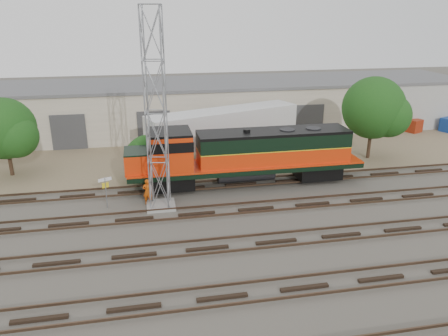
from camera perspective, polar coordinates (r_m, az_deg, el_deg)
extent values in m
plane|color=#47423A|center=(28.12, 4.99, -6.73)|extent=(140.00, 140.00, 0.00)
cube|color=#726047|center=(41.70, -0.57, 2.36)|extent=(80.00, 16.00, 0.02)
cube|color=black|center=(21.98, 10.45, -15.11)|extent=(80.00, 2.40, 0.14)
cube|color=#4C3828|center=(21.34, 11.21, -15.91)|extent=(80.00, 0.08, 0.14)
cube|color=#4C3828|center=(22.47, 9.78, -13.77)|extent=(80.00, 0.08, 0.14)
cube|color=black|center=(25.55, 6.83, -9.53)|extent=(80.00, 2.40, 0.14)
cube|color=#4C3828|center=(24.87, 7.36, -10.07)|extent=(80.00, 0.08, 0.14)
cube|color=#4C3828|center=(26.11, 6.34, -8.47)|extent=(80.00, 0.08, 0.14)
cube|color=black|center=(29.38, 4.20, -5.33)|extent=(80.00, 2.40, 0.14)
cube|color=#4C3828|center=(28.67, 4.60, -5.70)|extent=(80.00, 0.08, 0.14)
cube|color=#4C3828|center=(29.98, 3.84, -4.49)|extent=(80.00, 0.08, 0.14)
cube|color=black|center=(33.38, 2.22, -2.11)|extent=(80.00, 2.40, 0.14)
cube|color=#4C3828|center=(32.65, 2.52, -2.36)|extent=(80.00, 0.08, 0.14)
cube|color=#4C3828|center=(34.01, 1.94, -1.42)|extent=(80.00, 0.08, 0.14)
cube|color=beige|center=(48.71, -2.29, 7.94)|extent=(58.00, 10.00, 5.00)
cube|color=#59595B|center=(48.24, -2.33, 11.02)|extent=(58.40, 10.40, 0.30)
cube|color=#999993|center=(52.15, 23.49, 7.12)|extent=(14.00, 0.10, 5.00)
cube|color=#333335|center=(43.99, -19.61, 4.42)|extent=(3.20, 0.12, 3.40)
cube|color=#333335|center=(43.46, -9.12, 5.15)|extent=(3.20, 0.12, 3.40)
cube|color=#333335|center=(44.39, 1.29, 5.71)|extent=(3.20, 0.12, 3.40)
cube|color=#333335|center=(46.70, 10.99, 6.06)|extent=(3.20, 0.12, 3.40)
cube|color=#333335|center=(50.19, 19.56, 6.23)|extent=(3.20, 0.12, 3.40)
cube|color=black|center=(32.39, -6.96, -1.56)|extent=(3.31, 2.49, 1.04)
cube|color=black|center=(34.93, 12.00, -0.25)|extent=(3.31, 2.49, 1.04)
cube|color=black|center=(32.96, 2.90, 0.24)|extent=(17.61, 3.11, 0.36)
cylinder|color=black|center=(33.18, 2.88, -0.81)|extent=(4.35, 1.14, 1.14)
cube|color=red|center=(33.24, 6.40, 1.77)|extent=(11.39, 2.69, 1.24)
cube|color=black|center=(32.90, 6.48, 3.66)|extent=(11.39, 2.69, 1.04)
cube|color=black|center=(32.74, 6.52, 4.70)|extent=(11.39, 2.69, 0.21)
cube|color=red|center=(31.65, -7.13, 2.19)|extent=(3.11, 3.11, 2.69)
cube|color=black|center=(31.25, -7.24, 4.69)|extent=(3.11, 3.11, 0.17)
cube|color=red|center=(31.80, -11.36, 0.85)|extent=(1.66, 2.49, 1.45)
cube|color=gray|center=(30.01, -8.24, -4.87)|extent=(1.91, 1.91, 0.20)
cylinder|color=gray|center=(28.51, -10.12, 7.42)|extent=(0.10, 0.10, 12.72)
cylinder|color=gray|center=(28.55, -7.76, 7.57)|extent=(0.10, 0.10, 12.72)
cylinder|color=gray|center=(27.37, -10.06, 6.91)|extent=(0.10, 0.10, 12.72)
cylinder|color=gray|center=(27.41, -7.61, 7.06)|extent=(0.10, 0.10, 12.72)
cylinder|color=gray|center=(30.19, -15.14, -3.15)|extent=(0.07, 0.07, 2.20)
cube|color=white|center=(29.84, -15.31, -1.47)|extent=(0.85, 0.38, 0.22)
cube|color=yellow|center=(29.99, -15.24, -2.18)|extent=(0.43, 0.21, 0.35)
imported|color=#D44F0B|center=(30.22, -9.94, -3.08)|extent=(0.76, 0.59, 1.84)
cube|color=silver|center=(39.03, -0.01, 5.51)|extent=(14.22, 7.34, 2.93)
cube|color=black|center=(42.61, 6.43, 3.37)|extent=(3.35, 3.42, 1.08)
cube|color=black|center=(36.37, -6.52, 0.72)|extent=(0.16, 0.16, 1.41)
cube|color=black|center=(38.27, -7.85, 1.64)|extent=(0.16, 0.16, 1.41)
cube|color=maroon|center=(52.25, 23.50, 5.10)|extent=(1.94, 1.89, 1.40)
cylinder|color=#382619|center=(38.94, -26.13, 0.68)|extent=(0.30, 0.30, 2.21)
sphere|color=#124214|center=(38.22, -26.76, 4.63)|extent=(4.82, 4.82, 4.82)
sphere|color=#124214|center=(37.40, -25.51, 3.76)|extent=(3.37, 3.37, 3.37)
cylinder|color=#382619|center=(34.75, -9.62, -1.29)|extent=(0.26, 0.26, 0.35)
sphere|color=#124214|center=(34.24, -9.76, 1.10)|extent=(3.87, 3.87, 3.87)
sphere|color=#124214|center=(33.83, -8.39, 0.25)|extent=(2.71, 2.71, 2.71)
cylinder|color=#382619|center=(41.18, 18.44, 3.04)|extent=(0.31, 0.31, 2.70)
sphere|color=#124214|center=(40.41, 18.94, 7.44)|extent=(5.41, 5.41, 5.41)
sphere|color=#124214|center=(40.39, 20.75, 6.43)|extent=(3.78, 3.78, 3.78)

